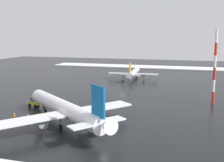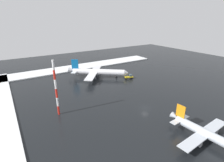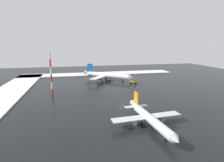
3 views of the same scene
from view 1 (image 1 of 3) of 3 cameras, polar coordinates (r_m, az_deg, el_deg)
ground_plane at (r=97.47m, az=2.09°, el=-1.62°), size 240.00×240.00×0.00m
snow_bank_right at (r=162.48m, az=8.00°, el=2.82°), size 14.00×116.00×0.54m
airplane_distant_tail at (r=59.15m, az=-9.44°, el=-5.65°), size 25.98×28.88×10.27m
airplane_parked_portside at (r=120.37m, az=4.38°, el=1.68°), size 25.60×21.23×7.60m
pushback_tug at (r=76.00m, az=-15.21°, el=-4.12°), size 3.39×5.03×2.50m
ground_crew_mid_apron at (r=65.42m, az=-19.22°, el=-6.79°), size 0.36×0.36×1.71m
ground_crew_beside_wing at (r=63.78m, az=-16.72°, el=-7.07°), size 0.36×0.36×1.71m
antenna_mast at (r=80.00m, az=20.14°, el=2.56°), size 0.70×0.70×19.77m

